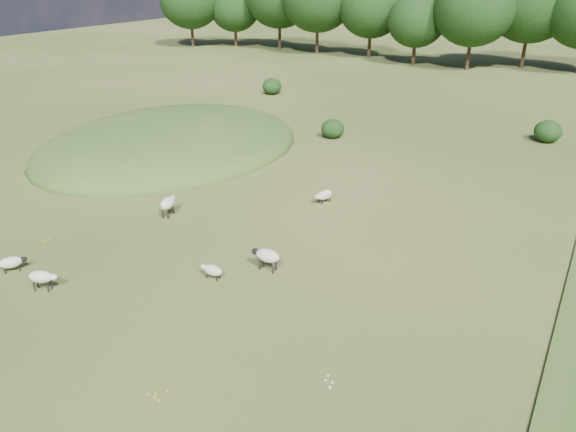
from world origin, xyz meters
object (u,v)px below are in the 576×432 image
object	(u,v)px
sheep_2	(267,256)
sheep_4	(42,277)
sheep_0	(212,270)
sheep_3	(12,262)
sheep_5	(324,195)
sheep_1	(168,203)

from	to	relation	value
sheep_2	sheep_4	distance (m)	8.69
sheep_4	sheep_0	bearing A→B (deg)	15.55
sheep_3	sheep_5	distance (m)	14.98
sheep_0	sheep_5	distance (m)	9.19
sheep_5	sheep_1	bearing A→B (deg)	-27.45
sheep_0	sheep_4	bearing A→B (deg)	36.62
sheep_2	sheep_5	xyz separation A→B (m)	(-1.21, 7.52, -0.23)
sheep_1	sheep_4	distance (m)	7.81
sheep_1	sheep_4	size ratio (longest dim) A/B	1.16
sheep_0	sheep_1	world-z (taller)	sheep_1
sheep_1	sheep_5	distance (m)	8.01
sheep_3	sheep_0	bearing A→B (deg)	-29.72
sheep_2	sheep_3	size ratio (longest dim) A/B	1.18
sheep_1	sheep_3	world-z (taller)	sheep_1
sheep_1	sheep_5	bearing A→B (deg)	-62.97
sheep_3	sheep_4	distance (m)	2.37
sheep_1	sheep_4	bearing A→B (deg)	168.76
sheep_1	sheep_3	xyz separation A→B (m)	(-1.80, -7.45, -0.27)
sheep_0	sheep_5	xyz separation A→B (m)	(0.31, 9.19, 0.05)
sheep_0	sheep_5	bearing A→B (deg)	-93.44
sheep_1	sheep_3	size ratio (longest dim) A/B	1.25
sheep_2	sheep_3	world-z (taller)	sheep_2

